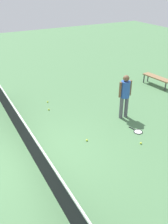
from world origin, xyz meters
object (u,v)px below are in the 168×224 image
(tennis_ball_near_player, at_px, (87,140))
(tennis_ball_baseline, at_px, (141,143))
(tennis_racket_near_player, at_px, (137,131))
(player_near_side, at_px, (125,93))
(tennis_ball_by_net, at_px, (48,102))
(courtside_bench, at_px, (157,78))
(tennis_ball_stray_left, at_px, (49,110))

(tennis_ball_near_player, relative_size, tennis_ball_baseline, 1.00)
(tennis_racket_near_player, relative_size, tennis_ball_baseline, 9.16)
(player_near_side, bearing_deg, tennis_ball_by_net, 38.91)
(player_near_side, relative_size, courtside_bench, 1.11)
(courtside_bench, bearing_deg, tennis_ball_near_player, 114.88)
(tennis_ball_near_player, bearing_deg, tennis_ball_stray_left, 6.34)
(tennis_ball_by_net, relative_size, courtside_bench, 0.04)
(player_near_side, height_order, tennis_ball_by_net, player_near_side)
(tennis_ball_by_net, xyz_separation_m, tennis_ball_stray_left, (-0.68, 0.22, 0.00))
(tennis_ball_by_net, distance_m, tennis_ball_baseline, 4.56)
(tennis_ball_near_player, height_order, tennis_ball_stray_left, same)
(tennis_racket_near_player, xyz_separation_m, tennis_ball_by_net, (3.68, 1.90, 0.02))
(tennis_racket_near_player, bearing_deg, tennis_ball_near_player, 78.75)
(player_near_side, bearing_deg, tennis_ball_stray_left, 50.46)
(tennis_ball_near_player, xyz_separation_m, courtside_bench, (2.47, -5.33, 0.38))
(tennis_ball_stray_left, bearing_deg, tennis_ball_near_player, -173.66)
(tennis_racket_near_player, distance_m, tennis_ball_stray_left, 3.67)
(tennis_ball_stray_left, bearing_deg, tennis_ball_baseline, -154.26)
(tennis_ball_by_net, distance_m, tennis_ball_stray_left, 0.72)
(tennis_ball_by_net, bearing_deg, tennis_ball_baseline, -160.46)
(player_near_side, distance_m, tennis_ball_baseline, 2.05)
(courtside_bench, bearing_deg, tennis_racket_near_player, 129.02)
(player_near_side, height_order, tennis_ball_baseline, player_near_side)
(tennis_ball_baseline, relative_size, tennis_ball_stray_left, 1.00)
(tennis_ball_near_player, distance_m, tennis_ball_baseline, 1.75)
(tennis_ball_near_player, distance_m, tennis_ball_by_net, 3.31)
(player_near_side, relative_size, tennis_ball_by_net, 25.76)
(tennis_ball_baseline, bearing_deg, tennis_ball_stray_left, 25.74)
(player_near_side, relative_size, tennis_ball_baseline, 25.76)
(tennis_racket_near_player, xyz_separation_m, tennis_ball_stray_left, (2.99, 2.12, 0.02))
(tennis_racket_near_player, height_order, tennis_ball_stray_left, tennis_ball_stray_left)
(player_near_side, height_order, tennis_racket_near_player, player_near_side)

